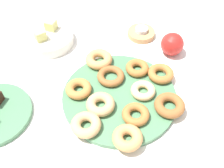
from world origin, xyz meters
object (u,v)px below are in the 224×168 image
object	(u,v)px
donut_3	(137,68)
donut_10	(128,138)
donut_5	(169,105)
donut_9	(161,74)
donut_0	(136,114)
melon_chunk_left	(40,35)
donut_8	(111,76)
tealight	(142,30)
donut_6	(87,125)
donut_7	(143,91)
donut_1	(79,89)
candle_holder	(141,33)
melon_chunk_right	(51,25)
donut_plate	(119,97)
donut_4	(99,59)
apple	(172,44)
fruit_bowl	(49,39)
donut_2	(101,104)

from	to	relation	value
donut_3	donut_10	world-z (taller)	donut_10
donut_5	donut_9	distance (m)	0.13
donut_5	donut_9	size ratio (longest dim) A/B	1.07
donut_0	melon_chunk_left	xyz separation A→B (m)	(0.04, 0.46, 0.03)
donut_0	donut_5	size ratio (longest dim) A/B	0.88
donut_8	tealight	world-z (taller)	donut_8
donut_5	donut_6	distance (m)	0.25
donut_7	donut_8	bearing A→B (deg)	98.14
donut_7	melon_chunk_left	distance (m)	0.42
donut_10	donut_5	bearing A→B (deg)	-10.55
donut_0	donut_8	bearing A→B (deg)	64.95
donut_1	donut_9	xyz separation A→B (m)	(0.22, -0.16, -0.00)
donut_3	tealight	bearing A→B (deg)	31.08
candle_holder	melon_chunk_right	size ratio (longest dim) A/B	2.90
donut_plate	tealight	xyz separation A→B (m)	(0.30, 0.13, 0.02)
donut_4	tealight	size ratio (longest dim) A/B	1.95
tealight	apple	distance (m)	0.14
fruit_bowl	donut_4	bearing A→B (deg)	-83.11
donut_7	candle_holder	bearing A→B (deg)	35.98
donut_4	melon_chunk_right	bearing A→B (deg)	88.81
donut_4	tealight	xyz separation A→B (m)	(0.23, -0.02, -0.00)
donut_1	donut_10	size ratio (longest dim) A/B	0.97
donut_1	apple	bearing A→B (deg)	-18.88
donut_plate	tealight	distance (m)	0.32
donut_3	donut_7	xyz separation A→B (m)	(-0.07, -0.07, -0.00)
donut_4	melon_chunk_right	xyz separation A→B (m)	(0.00, 0.24, 0.03)
donut_7	donut_2	bearing A→B (deg)	151.96
donut_4	melon_chunk_right	size ratio (longest dim) A/B	2.55
apple	donut_2	bearing A→B (deg)	175.34
melon_chunk_left	donut_0	bearing A→B (deg)	-95.43
apple	fruit_bowl	bearing A→B (deg)	122.33
apple	donut_plate	bearing A→B (deg)	177.15
melon_chunk_right	apple	size ratio (longest dim) A/B	0.44
donut_6	melon_chunk_left	distance (m)	0.41
donut_10	apple	distance (m)	0.41
donut_4	donut_6	size ratio (longest dim) A/B	1.07
donut_2	donut_1	bearing A→B (deg)	88.44
donut_9	melon_chunk_left	xyz separation A→B (m)	(-0.14, 0.43, 0.03)
donut_3	donut_0	bearing A→B (deg)	-145.66
donut_8	donut_9	distance (m)	0.16
donut_7	apple	size ratio (longest dim) A/B	0.94
donut_6	apple	bearing A→B (deg)	-1.41
donut_6	donut_9	world-z (taller)	donut_6
donut_2	donut_9	xyz separation A→B (m)	(0.22, -0.07, -0.00)
donut_plate	candle_holder	world-z (taller)	candle_holder
fruit_bowl	melon_chunk_left	bearing A→B (deg)	180.00
donut_plate	donut_0	world-z (taller)	donut_0
candle_holder	apple	size ratio (longest dim) A/B	1.28
tealight	donut_1	bearing A→B (deg)	-177.03
donut_6	candle_holder	xyz separation A→B (m)	(0.45, 0.13, -0.02)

